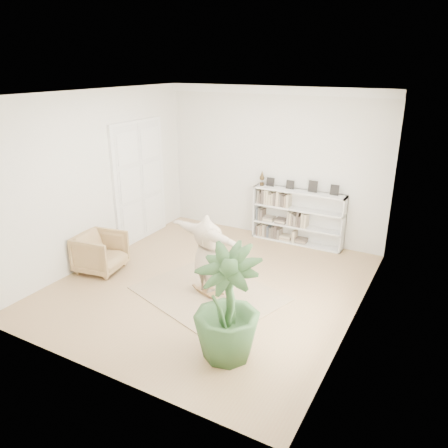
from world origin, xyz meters
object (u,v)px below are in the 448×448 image
object	(u,v)px
bookshelf	(298,218)
houseplant	(227,304)
rocker_board	(209,291)
armchair	(101,252)
person	(208,252)

from	to	relation	value
bookshelf	houseplant	world-z (taller)	houseplant
rocker_board	bookshelf	bearing A→B (deg)	97.77
armchair	houseplant	size ratio (longest dim) A/B	0.51
armchair	rocker_board	world-z (taller)	armchair
rocker_board	houseplant	distance (m)	2.02
bookshelf	person	bearing A→B (deg)	-100.22
armchair	person	world-z (taller)	person
armchair	houseplant	xyz separation A→B (m)	(3.64, -1.23, 0.46)
rocker_board	person	xyz separation A→B (m)	(0.00, 0.00, 0.80)
armchair	rocker_board	xyz separation A→B (m)	(2.47, 0.21, -0.34)
rocker_board	person	distance (m)	0.80
houseplant	person	bearing A→B (deg)	129.01
houseplant	rocker_board	bearing A→B (deg)	129.01
person	houseplant	bearing A→B (deg)	147.00
bookshelf	rocker_board	size ratio (longest dim) A/B	4.18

